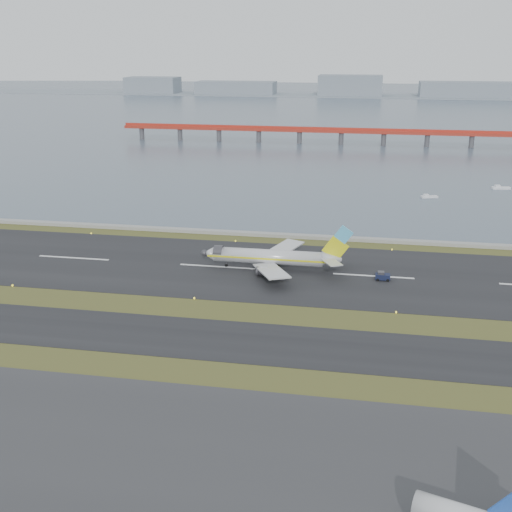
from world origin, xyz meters
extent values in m
plane|color=#374A1A|center=(0.00, 0.00, 0.00)|extent=(1000.00, 1000.00, 0.00)
cube|color=#2F2F31|center=(0.00, -55.00, 0.05)|extent=(1000.00, 50.00, 0.10)
cube|color=black|center=(0.00, -12.00, 0.05)|extent=(1000.00, 18.00, 0.10)
cube|color=black|center=(0.00, 30.00, 0.05)|extent=(1000.00, 45.00, 0.10)
cube|color=gray|center=(0.00, 60.00, 0.50)|extent=(1000.00, 2.50, 1.00)
cube|color=#435060|center=(0.00, 460.00, 0.00)|extent=(1400.00, 800.00, 1.30)
cube|color=#AB2B1D|center=(20.00, 250.00, 7.50)|extent=(260.00, 5.00, 1.60)
cube|color=#AB2B1D|center=(20.00, 250.00, 9.00)|extent=(260.00, 0.40, 1.40)
cylinder|color=#4C4C51|center=(-76.00, 250.00, 3.00)|extent=(2.80, 2.80, 7.00)
cylinder|color=#4C4C51|center=(20.00, 250.00, 3.00)|extent=(2.80, 2.80, 7.00)
cube|color=gray|center=(0.00, 620.00, 0.00)|extent=(1400.00, 80.00, 1.00)
cube|color=gray|center=(-220.00, 620.00, 9.00)|extent=(60.00, 35.00, 18.00)
cube|color=gray|center=(-120.00, 620.00, 7.00)|extent=(90.00, 35.00, 14.00)
cube|color=gray|center=(10.00, 620.00, 11.00)|extent=(70.00, 35.00, 22.00)
cube|color=gray|center=(140.00, 620.00, 8.00)|extent=(110.00, 35.00, 16.00)
cylinder|color=silver|center=(13.28, 30.30, 3.50)|extent=(28.00, 3.80, 3.80)
cone|color=silver|center=(-2.32, 30.30, 3.50)|extent=(3.20, 3.80, 3.80)
cone|color=silver|center=(29.48, 30.30, 3.80)|extent=(5.00, 3.80, 3.80)
cube|color=yellow|center=(13.28, 28.38, 3.50)|extent=(31.00, 0.06, 0.45)
cube|color=yellow|center=(13.28, 32.22, 3.50)|extent=(31.00, 0.06, 0.45)
cube|color=silver|center=(15.48, 21.80, 2.80)|extent=(11.31, 15.89, 1.66)
cube|color=silver|center=(15.48, 38.80, 2.80)|extent=(11.31, 15.89, 1.66)
cylinder|color=#39383D|center=(13.78, 24.30, 1.60)|extent=(4.20, 2.10, 2.10)
cylinder|color=#39383D|center=(13.78, 36.30, 1.60)|extent=(4.20, 2.10, 2.10)
cube|color=yellow|center=(30.28, 30.30, 6.70)|extent=(6.80, 0.35, 6.85)
cube|color=#52B7E8|center=(32.18, 30.30, 10.40)|extent=(4.85, 0.37, 4.90)
cube|color=silver|center=(29.78, 26.50, 4.30)|extent=(5.64, 6.80, 0.22)
cube|color=silver|center=(29.78, 34.10, 4.30)|extent=(5.64, 6.80, 0.22)
cylinder|color=black|center=(2.28, 30.30, 0.45)|extent=(0.80, 0.28, 0.80)
cylinder|color=black|center=(14.78, 27.50, 0.55)|extent=(1.00, 0.38, 1.00)
cylinder|color=black|center=(14.78, 33.10, 0.55)|extent=(1.00, 0.38, 1.00)
cube|color=#121933|center=(42.22, 27.49, 0.99)|extent=(3.57, 2.06, 1.32)
cube|color=#39383D|center=(41.78, 27.48, 1.87)|extent=(1.58, 1.68, 0.77)
cylinder|color=black|center=(41.02, 26.59, 0.39)|extent=(0.78, 0.35, 0.77)
cylinder|color=black|center=(40.99, 28.35, 0.39)|extent=(0.78, 0.35, 0.77)
cylinder|color=black|center=(43.45, 26.64, 0.39)|extent=(0.78, 0.35, 0.77)
cylinder|color=black|center=(43.41, 28.40, 0.39)|extent=(0.78, 0.35, 0.77)
cube|color=white|center=(60.12, 120.85, 0.35)|extent=(6.45, 3.64, 0.79)
cube|color=white|center=(58.86, 120.47, 1.05)|extent=(2.09, 1.86, 0.79)
cube|color=white|center=(89.49, 141.56, 0.40)|extent=(7.34, 3.28, 0.91)
cube|color=white|center=(87.99, 141.33, 1.21)|extent=(2.25, 1.91, 0.91)
camera|label=1|loc=(37.93, -123.04, 55.25)|focal=45.00mm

